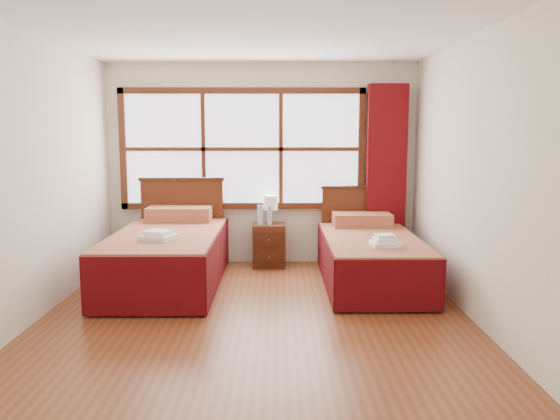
{
  "coord_description": "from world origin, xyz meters",
  "views": [
    {
      "loc": [
        0.21,
        -4.88,
        1.71
      ],
      "look_at": [
        0.23,
        0.7,
        0.92
      ],
      "focal_mm": 35.0,
      "sensor_mm": 36.0,
      "label": 1
    }
  ],
  "objects": [
    {
      "name": "lamp",
      "position": [
        0.12,
        2.06,
        0.81
      ],
      "size": [
        0.18,
        0.18,
        0.36
      ],
      "color": "#B7803A",
      "rests_on": "nightstand"
    },
    {
      "name": "bed_right",
      "position": [
        1.27,
        1.2,
        0.31
      ],
      "size": [
        1.06,
        2.08,
        1.03
      ],
      "color": "#37190B",
      "rests_on": "floor"
    },
    {
      "name": "nightstand",
      "position": [
        0.1,
        1.99,
        0.28
      ],
      "size": [
        0.41,
        0.41,
        0.55
      ],
      "color": "#4C2110",
      "rests_on": "floor"
    },
    {
      "name": "window",
      "position": [
        -0.25,
        2.21,
        1.5
      ],
      "size": [
        3.16,
        0.06,
        1.56
      ],
      "color": "white",
      "rests_on": "wall_back"
    },
    {
      "name": "wall_right",
      "position": [
        2.0,
        0.0,
        1.3
      ],
      "size": [
        0.0,
        4.5,
        4.5
      ],
      "primitive_type": "plane",
      "rotation": [
        1.57,
        0.0,
        -1.57
      ],
      "color": "silver",
      "rests_on": "floor"
    },
    {
      "name": "towels_left",
      "position": [
        -1.04,
        0.7,
        0.65
      ],
      "size": [
        0.4,
        0.37,
        0.1
      ],
      "rotation": [
        0.0,
        0.0,
        -0.35
      ],
      "color": "white",
      "rests_on": "bed_left"
    },
    {
      "name": "wall_back",
      "position": [
        0.0,
        2.25,
        1.3
      ],
      "size": [
        4.0,
        0.0,
        4.0
      ],
      "primitive_type": "plane",
      "rotation": [
        1.57,
        0.0,
        0.0
      ],
      "color": "silver",
      "rests_on": "floor"
    },
    {
      "name": "floor",
      "position": [
        0.0,
        0.0,
        0.0
      ],
      "size": [
        4.5,
        4.5,
        0.0
      ],
      "primitive_type": "plane",
      "color": "brown",
      "rests_on": "ground"
    },
    {
      "name": "towels_right",
      "position": [
        1.32,
        0.64,
        0.6
      ],
      "size": [
        0.32,
        0.29,
        0.12
      ],
      "rotation": [
        0.0,
        0.0,
        0.12
      ],
      "color": "white",
      "rests_on": "bed_right"
    },
    {
      "name": "ceiling",
      "position": [
        0.0,
        0.0,
        2.6
      ],
      "size": [
        4.5,
        4.5,
        0.0
      ],
      "primitive_type": "plane",
      "rotation": [
        3.14,
        0.0,
        0.0
      ],
      "color": "white",
      "rests_on": "wall_back"
    },
    {
      "name": "curtain",
      "position": [
        1.6,
        2.11,
        1.17
      ],
      "size": [
        0.5,
        0.16,
        2.3
      ],
      "primitive_type": "cube",
      "color": "#62090D",
      "rests_on": "wall_back"
    },
    {
      "name": "wall_left",
      "position": [
        -2.0,
        0.0,
        1.3
      ],
      "size": [
        0.0,
        4.5,
        4.5
      ],
      "primitive_type": "plane",
      "rotation": [
        1.57,
        0.0,
        1.57
      ],
      "color": "silver",
      "rests_on": "floor"
    },
    {
      "name": "bed_left",
      "position": [
        -1.03,
        1.2,
        0.35
      ],
      "size": [
        1.17,
        2.26,
        1.14
      ],
      "color": "#37190B",
      "rests_on": "floor"
    },
    {
      "name": "bottle_far",
      "position": [
        0.1,
        1.96,
        0.66
      ],
      "size": [
        0.06,
        0.06,
        0.23
      ],
      "color": "silver",
      "rests_on": "nightstand"
    },
    {
      "name": "bottle_near",
      "position": [
        -0.01,
        1.99,
        0.68
      ],
      "size": [
        0.07,
        0.07,
        0.28
      ],
      "color": "silver",
      "rests_on": "nightstand"
    }
  ]
}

